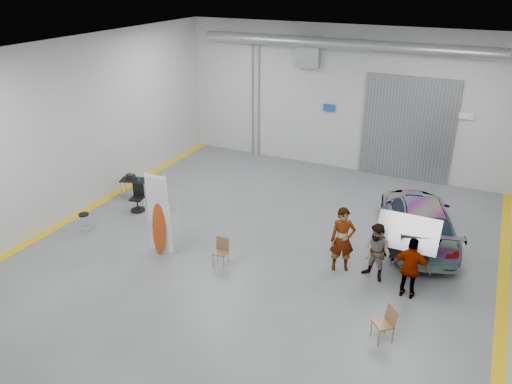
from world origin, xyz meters
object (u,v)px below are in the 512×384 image
at_px(surfboard_display, 159,221).
at_px(work_table, 134,179).
at_px(person_c, 411,268).
at_px(shop_stool, 85,223).
at_px(person_b, 377,253).
at_px(office_chair, 138,199).
at_px(folding_chair_far, 382,330).
at_px(person_a, 342,240).
at_px(sedan_car, 419,219).
at_px(folding_chair_near, 221,257).

xyz_separation_m(surfboard_display, work_table, (-3.40, 3.06, -0.43)).
height_order(person_c, shop_stool, person_c).
xyz_separation_m(person_b, office_chair, (-8.70, 0.63, -0.42)).
height_order(folding_chair_far, office_chair, office_chair).
relative_size(person_a, surfboard_display, 0.71).
bearing_deg(person_a, person_c, -38.05).
xyz_separation_m(folding_chair_far, office_chair, (-9.46, 3.06, 0.15)).
bearing_deg(person_c, work_table, -8.35).
distance_m(person_b, work_table, 9.75).
xyz_separation_m(surfboard_display, shop_stool, (-3.03, 0.01, -0.77)).
xyz_separation_m(person_a, folding_chair_far, (1.77, -2.50, -0.70)).
height_order(sedan_car, folding_chair_near, sedan_car).
relative_size(folding_chair_near, shop_stool, 1.22).
bearing_deg(folding_chair_far, office_chair, -149.02).
distance_m(shop_stool, office_chair, 2.17).
bearing_deg(person_a, folding_chair_near, 178.10).
distance_m(work_table, office_chair, 1.35).
distance_m(person_a, shop_stool, 8.41).
xyz_separation_m(person_a, person_c, (2.00, -0.50, -0.10)).
height_order(sedan_car, person_c, person_c).
height_order(person_a, person_c, person_a).
distance_m(person_a, work_table, 8.75).
bearing_deg(shop_stool, work_table, 96.84).
relative_size(person_c, folding_chair_near, 2.12).
distance_m(person_a, surfboard_display, 5.44).
xyz_separation_m(person_b, person_c, (0.99, -0.43, 0.02)).
xyz_separation_m(folding_chair_near, shop_stool, (-5.00, -0.22, 0.08)).
height_order(person_a, folding_chair_near, person_a).
height_order(sedan_car, office_chair, sedan_car).
bearing_deg(surfboard_display, folding_chair_near, 5.61).
xyz_separation_m(person_b, shop_stool, (-9.25, -1.46, -0.51)).
bearing_deg(folding_chair_near, shop_stool, 176.36).
height_order(person_b, work_table, person_b).
bearing_deg(person_a, person_b, -28.01).
height_order(sedan_car, person_a, person_a).
bearing_deg(person_c, folding_chair_far, 85.89).
xyz_separation_m(sedan_car, surfboard_display, (-6.89, -4.33, 0.39)).
distance_m(sedan_car, folding_chair_far, 5.30).
bearing_deg(surfboard_display, person_c, 7.22).
distance_m(folding_chair_near, office_chair, 4.83).
height_order(person_c, work_table, person_c).
xyz_separation_m(person_c, office_chair, (-9.69, 1.06, -0.44)).
relative_size(person_c, surfboard_display, 0.64).
xyz_separation_m(person_c, folding_chair_far, (-0.23, -1.99, -0.60)).
bearing_deg(office_chair, sedan_car, -0.07).
relative_size(shop_stool, office_chair, 0.69).
bearing_deg(shop_stool, person_b, 8.97).
relative_size(folding_chair_far, shop_stool, 1.31).
relative_size(person_b, folding_chair_near, 2.06).
distance_m(person_a, person_b, 1.01).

